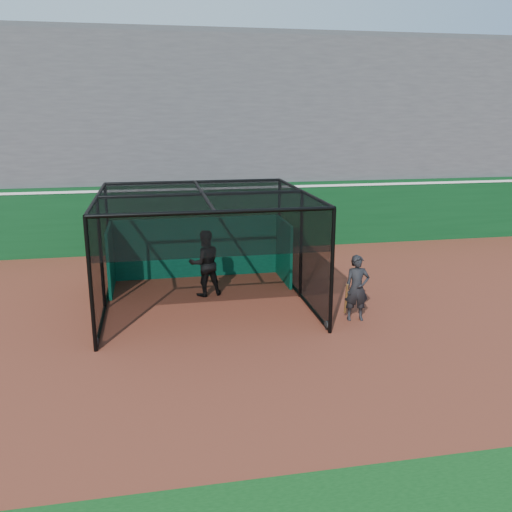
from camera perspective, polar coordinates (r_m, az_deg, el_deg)
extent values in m
plane|color=brown|center=(12.72, -1.44, -8.56)|extent=(120.00, 120.00, 0.00)
cube|color=#0A3A18|center=(20.46, -5.40, 4.10)|extent=(50.00, 0.45, 2.50)
cube|color=white|center=(20.28, -5.48, 7.16)|extent=(50.00, 0.50, 0.08)
cube|color=#4C4C4F|center=(23.99, -6.49, 11.98)|extent=(50.00, 7.85, 7.75)
cube|color=#4C4C4F|center=(27.57, -7.40, 21.64)|extent=(50.00, 0.30, 1.20)
cube|color=#08533A|center=(17.11, -6.23, 0.91)|extent=(5.24, 0.10, 1.90)
cylinder|color=black|center=(12.68, -16.45, -8.74)|extent=(0.08, 0.22, 0.22)
cylinder|color=black|center=(13.21, 7.51, -7.24)|extent=(0.08, 0.22, 0.22)
cylinder|color=black|center=(17.27, -15.03, -2.29)|extent=(0.08, 0.22, 0.22)
cylinder|color=black|center=(17.66, 2.55, -1.39)|extent=(0.08, 0.22, 0.22)
imported|color=black|center=(15.33, -5.40, -0.75)|extent=(1.04, 0.87, 1.89)
imported|color=black|center=(13.70, 10.58, -3.34)|extent=(0.65, 0.47, 1.67)
cylinder|color=#593819|center=(13.75, 9.47, -4.47)|extent=(0.14, 0.33, 0.85)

